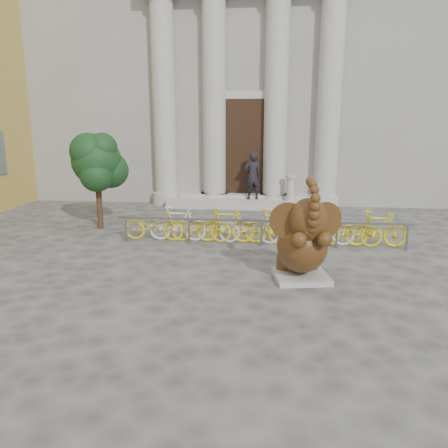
# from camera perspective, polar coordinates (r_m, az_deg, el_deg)

# --- Properties ---
(ground) EXTENTS (80.00, 80.00, 0.00)m
(ground) POSITION_cam_1_polar(r_m,az_deg,el_deg) (8.47, -2.22, -9.97)
(ground) COLOR #474442
(ground) RESTS_ON ground
(classical_building) EXTENTS (22.00, 10.70, 12.00)m
(classical_building) POSITION_cam_1_polar(r_m,az_deg,el_deg) (22.81, 3.75, 19.87)
(classical_building) COLOR gray
(classical_building) RESTS_ON ground
(entrance_steps) EXTENTS (6.00, 1.20, 0.36)m
(entrance_steps) POSITION_cam_1_polar(r_m,az_deg,el_deg) (17.42, 2.51, 2.78)
(entrance_steps) COLOR #A8A59E
(entrance_steps) RESTS_ON ground
(elephant_statue) EXTENTS (1.50, 1.76, 2.27)m
(elephant_statue) POSITION_cam_1_polar(r_m,az_deg,el_deg) (9.41, 10.29, -2.47)
(elephant_statue) COLOR #A8A59E
(elephant_statue) RESTS_ON ground
(bike_rack) EXTENTS (8.07, 0.53, 1.00)m
(bike_rack) POSITION_cam_1_polar(r_m,az_deg,el_deg) (12.20, 4.91, -0.25)
(bike_rack) COLOR slate
(bike_rack) RESTS_ON ground
(tree) EXTENTS (1.74, 1.58, 3.01)m
(tree) POSITION_cam_1_polar(r_m,az_deg,el_deg) (14.20, -16.21, 7.73)
(tree) COLOR #332114
(tree) RESTS_ON ground
(pedestrian) EXTENTS (0.79, 0.66, 1.83)m
(pedestrian) POSITION_cam_1_polar(r_m,az_deg,el_deg) (17.11, 3.73, 6.29)
(pedestrian) COLOR black
(pedestrian) RESTS_ON entrance_steps
(balustrade_post) EXTENTS (0.40, 0.40, 0.98)m
(balustrade_post) POSITION_cam_1_polar(r_m,az_deg,el_deg) (16.99, 8.66, 4.54)
(balustrade_post) COLOR #A8A59E
(balustrade_post) RESTS_ON entrance_steps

